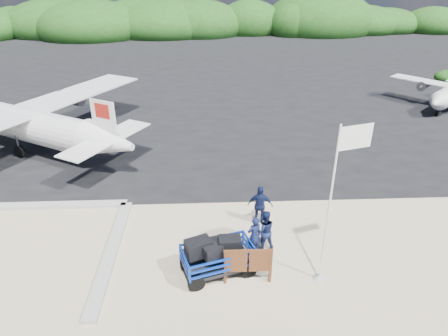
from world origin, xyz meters
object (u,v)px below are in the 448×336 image
Objects in this scene: baggage_cart at (218,273)px; aircraft_small at (79,68)px; crew_c at (260,205)px; signboard at (247,282)px; crew_a at (254,236)px; aircraft_large at (374,80)px; crew_b at (264,230)px; flagpole at (319,278)px.

aircraft_small reaches higher than baggage_cart.
aircraft_small is at bearing -52.57° from crew_c.
aircraft_small is (-14.97, 32.91, 0.00)m from signboard.
crew_a is 0.10× the size of aircraft_large.
aircraft_small is (-13.94, 32.38, 0.00)m from baggage_cart.
aircraft_large is (16.03, 26.46, 0.00)m from baggage_cart.
crew_c is at bearing 40.78° from baggage_cart.
crew_b is at bearing 18.59° from baggage_cart.
crew_a is (0.40, 1.61, 0.83)m from signboard.
baggage_cart is 30.93m from aircraft_large.
aircraft_small is at bearing -69.03° from crew_b.
crew_b is 34.83m from aircraft_small.
signboard is 1.04× the size of crew_b.
signboard is 0.98× the size of crew_c.
aircraft_large is at bearing -142.66° from crew_a.
crew_b is (0.82, 1.88, 0.87)m from signboard.
signboard is 1.09× the size of crew_a.
aircraft_large is at bearing 61.04° from signboard.
flagpole is 2.61m from signboard.
aircraft_large is 30.55m from aircraft_small.
crew_a is at bearing 85.61° from crew_c.
crew_a is at bearing 145.07° from flagpole.
flagpole is 4.04m from crew_c.
crew_c is 33.33m from aircraft_small.
aircraft_small is (-15.79, 31.04, -0.87)m from crew_b.
crew_b is at bearing 75.46° from aircraft_small.
baggage_cart is at bearing 67.17° from crew_c.
crew_c is at bearing 88.50° from aircraft_large.
flagpole reaches higher than crew_a.
crew_c is at bearing 76.89° from aircraft_small.
aircraft_large is (12.39, 26.92, 0.00)m from flagpole.
crew_c is 0.24× the size of aircraft_small.
crew_b is at bearing 134.63° from flagpole.
crew_c reaches higher than signboard.
aircraft_small is at bearing 114.55° from signboard.
aircraft_small is at bearing 95.94° from baggage_cart.
signboard is 0.23× the size of aircraft_small.
aircraft_large is at bearing 127.32° from aircraft_small.
crew_a is 29.29m from aircraft_large.
signboard is (1.03, -0.53, 0.00)m from baggage_cart.
crew_c is at bearing -97.80° from crew_b.
aircraft_large is (14.12, 23.39, -0.92)m from crew_c.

